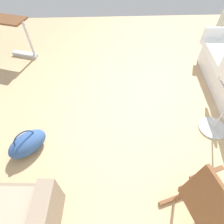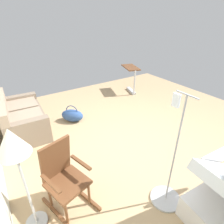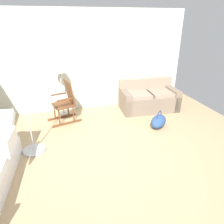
# 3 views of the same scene
# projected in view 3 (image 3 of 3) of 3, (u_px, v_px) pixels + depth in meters

# --- Properties ---
(ground_plane) EXTENTS (7.03, 7.03, 0.00)m
(ground_plane) POSITION_uv_depth(u_px,v_px,m) (109.00, 160.00, 3.88)
(ground_plane) COLOR tan
(back_wall) EXTENTS (5.83, 0.10, 2.70)m
(back_wall) POSITION_uv_depth(u_px,v_px,m) (84.00, 62.00, 5.68)
(back_wall) COLOR silver
(back_wall) RESTS_ON ground
(couch) EXTENTS (1.65, 0.94, 0.85)m
(couch) POSITION_uv_depth(u_px,v_px,m) (148.00, 99.00, 5.97)
(couch) COLOR #7D6C5C
(couch) RESTS_ON ground
(rocking_chair) EXTENTS (0.86, 0.66, 1.05)m
(rocking_chair) POSITION_uv_depth(u_px,v_px,m) (66.00, 102.00, 5.20)
(rocking_chair) COLOR brown
(rocking_chair) RESTS_ON ground
(floor_lamp) EXTENTS (0.34, 0.34, 1.48)m
(floor_lamp) POSITION_uv_depth(u_px,v_px,m) (60.00, 70.00, 5.28)
(floor_lamp) COLOR #B2B5BA
(floor_lamp) RESTS_ON ground
(duffel_bag) EXTENTS (0.63, 0.62, 0.43)m
(duffel_bag) POSITION_uv_depth(u_px,v_px,m) (159.00, 121.00, 5.01)
(duffel_bag) COLOR #2D4C84
(duffel_bag) RESTS_ON ground
(iv_pole) EXTENTS (0.44, 0.44, 1.69)m
(iv_pole) POSITION_uv_depth(u_px,v_px,m) (33.00, 140.00, 4.05)
(iv_pole) COLOR #B2B5BA
(iv_pole) RESTS_ON ground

